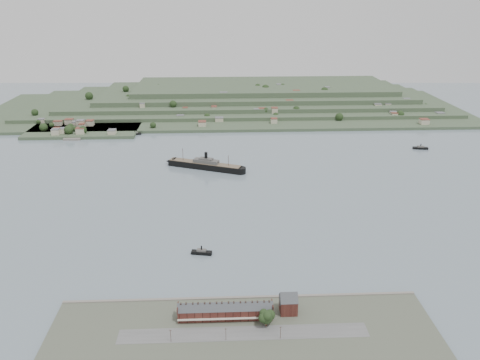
{
  "coord_description": "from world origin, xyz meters",
  "views": [
    {
      "loc": [
        -11.38,
        -392.43,
        179.06
      ],
      "look_at": [
        7.35,
        30.0,
        9.49
      ],
      "focal_mm": 35.0,
      "sensor_mm": 36.0,
      "label": 1
    }
  ],
  "objects_px": {
    "steamship": "(203,165)",
    "fig_tree": "(267,317)",
    "gabled_building": "(288,303)",
    "tugboat": "(202,252)",
    "terrace_row": "(225,311)"
  },
  "relations": [
    {
      "from": "terrace_row",
      "to": "tugboat",
      "type": "distance_m",
      "value": 78.0
    },
    {
      "from": "gabled_building",
      "to": "steamship",
      "type": "height_order",
      "value": "steamship"
    },
    {
      "from": "steamship",
      "to": "gabled_building",
      "type": "bearing_deg",
      "value": -77.07
    },
    {
      "from": "terrace_row",
      "to": "fig_tree",
      "type": "bearing_deg",
      "value": -20.11
    },
    {
      "from": "terrace_row",
      "to": "gabled_building",
      "type": "relative_size",
      "value": 3.95
    },
    {
      "from": "gabled_building",
      "to": "tugboat",
      "type": "bearing_deg",
      "value": 126.79
    },
    {
      "from": "gabled_building",
      "to": "steamship",
      "type": "bearing_deg",
      "value": 102.93
    },
    {
      "from": "steamship",
      "to": "tugboat",
      "type": "distance_m",
      "value": 181.62
    },
    {
      "from": "terrace_row",
      "to": "fig_tree",
      "type": "xyz_separation_m",
      "value": [
        23.34,
        -8.54,
        1.8
      ]
    },
    {
      "from": "steamship",
      "to": "fig_tree",
      "type": "xyz_separation_m",
      "value": [
        44.09,
        -266.19,
        4.43
      ]
    },
    {
      "from": "tugboat",
      "to": "fig_tree",
      "type": "xyz_separation_m",
      "value": [
        39.73,
        -84.63,
        6.97
      ]
    },
    {
      "from": "steamship",
      "to": "terrace_row",
      "type": "bearing_deg",
      "value": -85.4
    },
    {
      "from": "tugboat",
      "to": "fig_tree",
      "type": "relative_size",
      "value": 1.44
    },
    {
      "from": "terrace_row",
      "to": "fig_tree",
      "type": "distance_m",
      "value": 24.92
    },
    {
      "from": "terrace_row",
      "to": "tugboat",
      "type": "bearing_deg",
      "value": 102.15
    }
  ]
}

